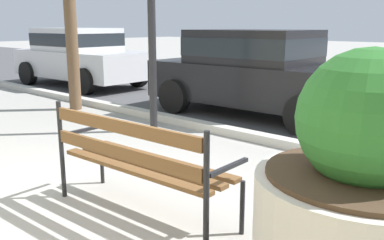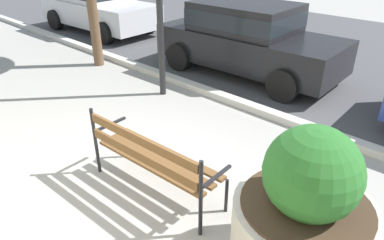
# 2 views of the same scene
# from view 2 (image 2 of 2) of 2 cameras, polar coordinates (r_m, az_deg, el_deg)

# --- Properties ---
(ground_plane) EXTENTS (80.00, 80.00, 0.00)m
(ground_plane) POSITION_cam_2_polar(r_m,az_deg,el_deg) (4.60, -8.94, -11.18)
(ground_plane) COLOR gray
(street_surface) EXTENTS (60.00, 9.00, 0.01)m
(street_surface) POSITION_cam_2_polar(r_m,az_deg,el_deg) (10.44, 25.33, 9.31)
(street_surface) COLOR #424244
(street_surface) RESTS_ON ground
(curb_stone) EXTENTS (60.00, 0.20, 0.12)m
(curb_stone) POSITION_cam_2_polar(r_m,az_deg,el_deg) (6.44, 11.42, 1.40)
(curb_stone) COLOR #B2AFA8
(curb_stone) RESTS_ON ground
(park_bench) EXTENTS (1.82, 0.61, 0.95)m
(park_bench) POSITION_cam_2_polar(r_m,az_deg,el_deg) (4.23, -6.54, -5.81)
(park_bench) COLOR brown
(park_bench) RESTS_ON ground
(concrete_planter) EXTENTS (1.27, 1.27, 1.53)m
(concrete_planter) POSITION_cam_2_polar(r_m,az_deg,el_deg) (3.42, 17.45, -14.97)
(concrete_planter) COLOR #A8A399
(concrete_planter) RESTS_ON ground
(parked_car_silver) EXTENTS (4.16, 2.04, 1.56)m
(parked_car_silver) POSITION_cam_2_polar(r_m,az_deg,el_deg) (12.25, -14.90, 17.52)
(parked_car_silver) COLOR #B7B7BC
(parked_car_silver) RESTS_ON ground
(parked_car_black) EXTENTS (4.16, 2.04, 1.56)m
(parked_car_black) POSITION_cam_2_polar(r_m,az_deg,el_deg) (8.12, 8.91, 13.11)
(parked_car_black) COLOR black
(parked_car_black) RESTS_ON ground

